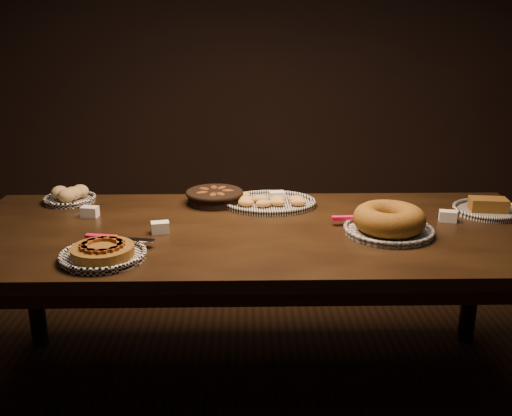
{
  "coord_description": "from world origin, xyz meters",
  "views": [
    {
      "loc": [
        -0.04,
        -2.18,
        1.53
      ],
      "look_at": [
        0.0,
        0.05,
        0.82
      ],
      "focal_mm": 40.0,
      "sensor_mm": 36.0,
      "label": 1
    }
  ],
  "objects_px": {
    "madeleine_platter": "(269,202)",
    "bundt_cake_plate": "(389,222)",
    "buffet_table": "(256,245)",
    "apple_tart_plate": "(103,253)"
  },
  "relations": [
    {
      "from": "madeleine_platter",
      "to": "bundt_cake_plate",
      "type": "bearing_deg",
      "value": -52.63
    },
    {
      "from": "buffet_table",
      "to": "bundt_cake_plate",
      "type": "relative_size",
      "value": 6.2
    },
    {
      "from": "apple_tart_plate",
      "to": "bundt_cake_plate",
      "type": "height_order",
      "value": "bundt_cake_plate"
    },
    {
      "from": "buffet_table",
      "to": "apple_tart_plate",
      "type": "bearing_deg",
      "value": -150.44
    },
    {
      "from": "madeleine_platter",
      "to": "buffet_table",
      "type": "bearing_deg",
      "value": -115.95
    },
    {
      "from": "apple_tart_plate",
      "to": "madeleine_platter",
      "type": "xyz_separation_m",
      "value": [
        0.61,
        0.61,
        -0.0
      ]
    },
    {
      "from": "apple_tart_plate",
      "to": "bundt_cake_plate",
      "type": "relative_size",
      "value": 0.82
    },
    {
      "from": "buffet_table",
      "to": "apple_tart_plate",
      "type": "distance_m",
      "value": 0.63
    },
    {
      "from": "apple_tart_plate",
      "to": "bundt_cake_plate",
      "type": "distance_m",
      "value": 1.09
    },
    {
      "from": "buffet_table",
      "to": "bundt_cake_plate",
      "type": "xyz_separation_m",
      "value": [
        0.52,
        -0.07,
        0.12
      ]
    }
  ]
}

